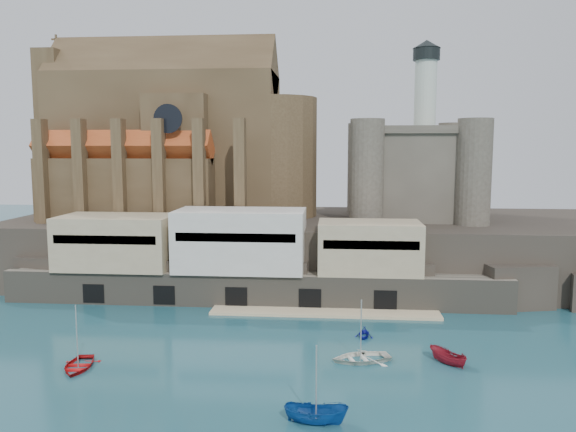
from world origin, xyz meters
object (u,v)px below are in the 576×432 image
(castle_keep, at_px, (413,168))
(boat_0, at_px, (78,368))
(church, at_px, (177,145))
(boat_2, at_px, (316,423))

(castle_keep, xyz_separation_m, boat_0, (-38.02, -43.46, -18.31))
(church, height_order, castle_keep, church)
(boat_0, bearing_deg, church, 85.12)
(boat_2, bearing_deg, church, 30.32)
(castle_keep, bearing_deg, boat_0, -131.18)
(boat_0, xyz_separation_m, boat_2, (23.87, -9.22, 0.00))
(church, bearing_deg, boat_0, -87.17)
(castle_keep, bearing_deg, boat_2, -105.04)
(castle_keep, height_order, boat_0, castle_keep)
(church, distance_m, castle_keep, 40.39)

